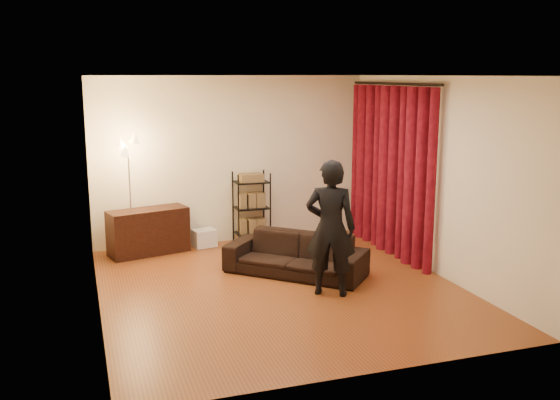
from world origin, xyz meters
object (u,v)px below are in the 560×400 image
object	(u,v)px
sofa	(295,255)
wire_shelf	(252,208)
person	(330,228)
floor_lamp	(130,198)
media_cabinet	(148,231)
storage_boxes	(204,238)

from	to	relation	value
sofa	wire_shelf	world-z (taller)	wire_shelf
person	wire_shelf	bearing A→B (deg)	-55.29
person	floor_lamp	size ratio (longest dim) A/B	0.94
person	wire_shelf	xyz separation A→B (m)	(-0.26, 2.68, -0.27)
media_cabinet	storage_boxes	world-z (taller)	media_cabinet
sofa	person	world-z (taller)	person
person	sofa	bearing A→B (deg)	-51.65
sofa	storage_boxes	world-z (taller)	sofa
media_cabinet	wire_shelf	xyz separation A→B (m)	(1.68, 0.14, 0.23)
wire_shelf	floor_lamp	world-z (taller)	floor_lamp
person	storage_boxes	bearing A→B (deg)	-39.26
storage_boxes	person	bearing A→B (deg)	-68.38
media_cabinet	floor_lamp	world-z (taller)	floor_lamp
media_cabinet	floor_lamp	size ratio (longest dim) A/B	0.66
storage_boxes	wire_shelf	world-z (taller)	wire_shelf
person	media_cabinet	size ratio (longest dim) A/B	1.43
sofa	floor_lamp	distance (m)	2.66
storage_boxes	wire_shelf	distance (m)	0.91
floor_lamp	media_cabinet	bearing A→B (deg)	21.06
media_cabinet	floor_lamp	xyz separation A→B (m)	(-0.26, -0.10, 0.56)
storage_boxes	floor_lamp	bearing A→B (deg)	-169.32
person	wire_shelf	size ratio (longest dim) A/B	1.47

